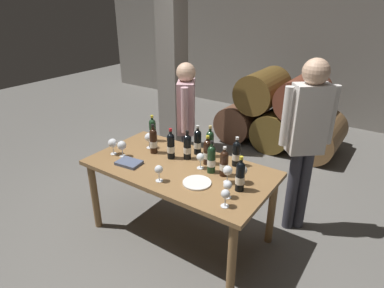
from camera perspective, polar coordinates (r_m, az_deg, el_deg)
ground_plane at (r=3.43m, az=-1.97°, el=-15.16°), size 14.00×14.00×0.00m
cellar_back_wall at (r=6.55m, az=21.13°, el=16.08°), size 10.00×0.24×2.80m
barrel_stack at (r=5.24m, az=15.12°, el=5.09°), size 1.86×0.90×1.15m
stone_pillar at (r=4.78m, az=-3.42°, el=13.80°), size 0.32×0.32×2.60m
dining_table at (r=3.04m, az=-2.15°, el=-5.43°), size 1.70×0.90×0.76m
wine_bottle_0 at (r=2.99m, az=2.68°, el=-1.35°), size 0.07×0.07×0.28m
wine_bottle_1 at (r=3.18m, az=0.98°, el=0.41°), size 0.07×0.07×0.30m
wine_bottle_2 at (r=3.08m, az=-0.83°, el=-0.45°), size 0.07×0.07×0.29m
wine_bottle_3 at (r=3.10m, az=-3.69°, el=-0.28°), size 0.07×0.07×0.30m
wine_bottle_4 at (r=2.99m, az=7.72°, el=-1.59°), size 0.07×0.07×0.28m
wine_bottle_5 at (r=3.13m, az=3.13°, el=0.11°), size 0.07×0.07×0.31m
wine_bottle_6 at (r=3.22m, az=-6.72°, el=0.59°), size 0.07×0.07×0.30m
wine_bottle_7 at (r=2.85m, az=3.39°, el=-2.59°), size 0.07×0.07×0.30m
wine_bottle_8 at (r=2.81m, az=5.59°, el=-3.31°), size 0.07×0.07×0.27m
wine_bottle_9 at (r=2.62m, az=8.37°, el=-5.51°), size 0.07×0.07×0.30m
wine_bottle_10 at (r=3.49m, az=-6.86°, el=2.46°), size 0.07×0.07×0.29m
wine_glass_0 at (r=2.92m, az=1.48°, el=-2.41°), size 0.07×0.07×0.15m
wine_glass_1 at (r=3.20m, az=-12.10°, el=-0.29°), size 0.09×0.09×0.16m
wine_glass_2 at (r=3.33m, az=-7.49°, el=1.10°), size 0.09×0.09×0.16m
wine_glass_3 at (r=2.72m, az=8.67°, el=-4.63°), size 0.09×0.09×0.16m
wine_glass_4 at (r=2.53m, az=6.22°, el=-7.27°), size 0.07×0.07×0.14m
wine_glass_5 at (r=3.27m, az=-13.63°, el=0.10°), size 0.09×0.09×0.16m
wine_glass_6 at (r=2.43m, az=5.83°, el=-8.77°), size 0.07×0.07×0.14m
wine_glass_7 at (r=2.71m, az=6.21°, el=-4.68°), size 0.08×0.08×0.16m
wine_glass_8 at (r=2.74m, az=-5.79°, el=-4.54°), size 0.07×0.07×0.15m
tasting_notebook at (r=3.08m, az=-10.89°, el=-3.23°), size 0.24×0.18×0.03m
serving_plate at (r=2.74m, az=0.88°, el=-6.73°), size 0.24×0.24×0.01m
sommelier_presenting at (r=3.16m, az=19.28°, el=1.84°), size 0.40×0.35×1.72m
taster_seated_left at (r=3.70m, az=-1.00°, el=4.52°), size 0.32×0.44×1.54m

